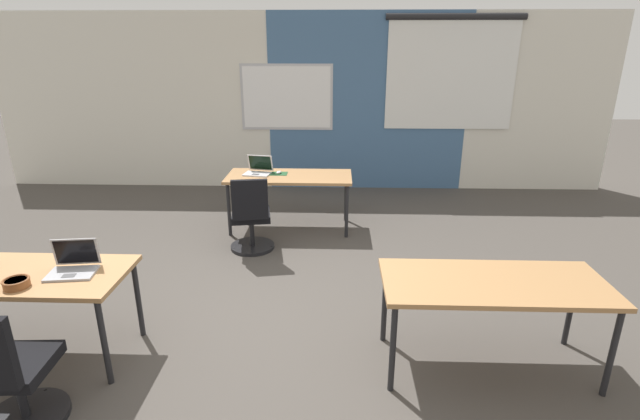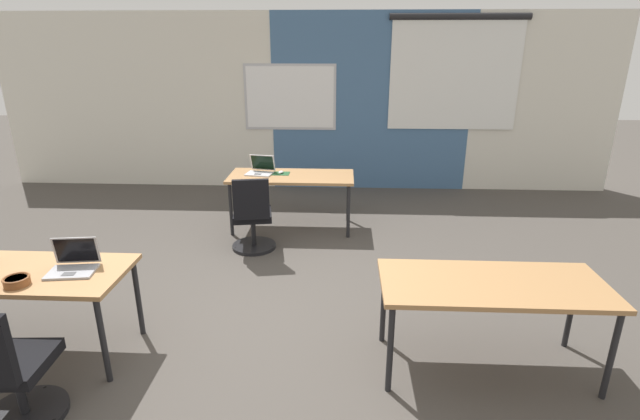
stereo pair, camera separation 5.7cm
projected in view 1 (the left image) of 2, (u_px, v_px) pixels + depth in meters
ground_plane at (267, 317)px, 4.25m from camera, size 24.00×24.00×0.00m
back_wall_assembly at (303, 102)px, 7.73m from camera, size 10.00×0.27×2.80m
desk_near_left at (19, 280)px, 3.53m from camera, size 1.60×0.70×0.72m
desk_near_right at (494, 288)px, 3.41m from camera, size 1.60×0.70×0.72m
desk_far_center at (289, 180)px, 6.11m from camera, size 1.60×0.70×0.72m
laptop_near_left_inner at (73, 266)px, 3.51m from camera, size 0.36×0.31×0.24m
chair_near_left_inner at (9, 380)px, 2.91m from camera, size 0.52×0.55×0.92m
laptop_far_left at (258, 170)px, 6.15m from camera, size 0.38×0.35×0.23m
mousepad_far_left at (279, 174)px, 6.16m from camera, size 0.22×0.19×0.00m
mouse_far_left at (279, 172)px, 6.15m from camera, size 0.08×0.11×0.03m
chair_far_left at (251, 221)px, 5.50m from camera, size 0.52×0.57×0.92m
snack_bowl at (16, 282)px, 3.29m from camera, size 0.18×0.18×0.06m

